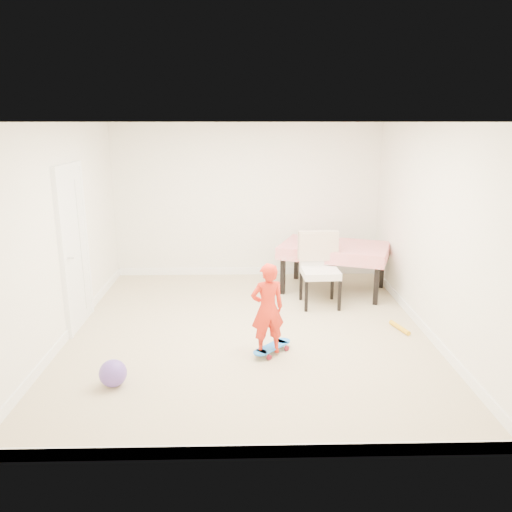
{
  "coord_description": "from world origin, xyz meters",
  "views": [
    {
      "loc": [
        -0.05,
        -5.93,
        2.6
      ],
      "look_at": [
        0.1,
        0.2,
        0.95
      ],
      "focal_mm": 35.0,
      "sensor_mm": 36.0,
      "label": 1
    }
  ],
  "objects_px": {
    "dining_chair": "(320,270)",
    "balloon": "(113,373)",
    "dining_table": "(334,268)",
    "child": "(267,312)",
    "skateboard": "(272,349)"
  },
  "relations": [
    {
      "from": "dining_chair",
      "to": "balloon",
      "type": "bearing_deg",
      "value": -139.86
    },
    {
      "from": "dining_chair",
      "to": "balloon",
      "type": "xyz_separation_m",
      "value": [
        -2.44,
        -2.26,
        -0.39
      ]
    },
    {
      "from": "dining_table",
      "to": "balloon",
      "type": "distance_m",
      "value": 4.01
    },
    {
      "from": "dining_chair",
      "to": "skateboard",
      "type": "distance_m",
      "value": 1.81
    },
    {
      "from": "child",
      "to": "dining_chair",
      "type": "bearing_deg",
      "value": -132.57
    },
    {
      "from": "dining_chair",
      "to": "balloon",
      "type": "distance_m",
      "value": 3.35
    },
    {
      "from": "dining_table",
      "to": "dining_chair",
      "type": "xyz_separation_m",
      "value": [
        -0.31,
        -0.65,
        0.15
      ]
    },
    {
      "from": "balloon",
      "to": "dining_table",
      "type": "bearing_deg",
      "value": 46.61
    },
    {
      "from": "balloon",
      "to": "child",
      "type": "bearing_deg",
      "value": 22.29
    },
    {
      "from": "dining_table",
      "to": "skateboard",
      "type": "relative_size",
      "value": 2.79
    },
    {
      "from": "dining_table",
      "to": "dining_chair",
      "type": "distance_m",
      "value": 0.73
    },
    {
      "from": "balloon",
      "to": "dining_chair",
      "type": "bearing_deg",
      "value": 42.85
    },
    {
      "from": "skateboard",
      "to": "child",
      "type": "bearing_deg",
      "value": 174.95
    },
    {
      "from": "skateboard",
      "to": "balloon",
      "type": "distance_m",
      "value": 1.8
    },
    {
      "from": "skateboard",
      "to": "dining_table",
      "type": "bearing_deg",
      "value": 17.26
    }
  ]
}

